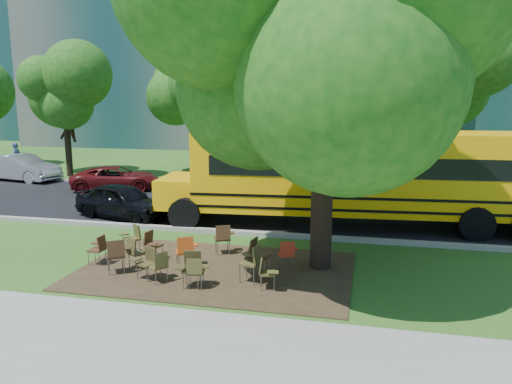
% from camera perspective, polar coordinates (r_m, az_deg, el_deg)
% --- Properties ---
extents(ground, '(160.00, 160.00, 0.00)m').
position_cam_1_polar(ground, '(13.91, -8.01, -7.91)').
color(ground, '#285B1C').
rests_on(ground, ground).
extents(sidewalk, '(60.00, 4.00, 0.04)m').
position_cam_1_polar(sidewalk, '(9.77, -18.93, -16.64)').
color(sidewalk, gray).
rests_on(sidewalk, ground).
extents(dirt_patch, '(7.00, 4.50, 0.03)m').
position_cam_1_polar(dirt_patch, '(13.15, -4.67, -8.89)').
color(dirt_patch, '#382819').
rests_on(dirt_patch, ground).
extents(asphalt_road, '(80.00, 8.00, 0.04)m').
position_cam_1_polar(asphalt_road, '(20.36, -1.01, -1.78)').
color(asphalt_road, black).
rests_on(asphalt_road, ground).
extents(kerb_near, '(80.00, 0.25, 0.14)m').
position_cam_1_polar(kerb_near, '(16.61, -4.34, -4.50)').
color(kerb_near, gray).
rests_on(kerb_near, ground).
extents(kerb_far, '(80.00, 0.25, 0.14)m').
position_cam_1_polar(kerb_far, '(24.27, 1.31, 0.37)').
color(kerb_far, gray).
rests_on(kerb_far, ground).
extents(building_main, '(38.00, 16.00, 22.00)m').
position_cam_1_polar(building_main, '(50.40, -2.02, 18.18)').
color(building_main, '#61615D').
rests_on(building_main, ground).
extents(building_left, '(26.00, 14.00, 20.00)m').
position_cam_1_polar(building_left, '(67.80, -27.21, 14.26)').
color(building_left, '#61615D').
rests_on(building_left, ground).
extents(bg_tree_0, '(5.20, 5.20, 7.18)m').
position_cam_1_polar(bg_tree_0, '(30.36, -21.03, 10.28)').
color(bg_tree_0, black).
rests_on(bg_tree_0, ground).
extents(bg_tree_2, '(4.80, 4.80, 6.62)m').
position_cam_1_polar(bg_tree_2, '(29.94, -6.29, 10.23)').
color(bg_tree_2, black).
rests_on(bg_tree_2, ground).
extents(bg_tree_3, '(5.60, 5.60, 7.84)m').
position_cam_1_polar(bg_tree_3, '(26.50, 20.27, 11.37)').
color(bg_tree_3, black).
rests_on(bg_tree_3, ground).
extents(main_tree, '(7.20, 7.20, 9.31)m').
position_cam_1_polar(main_tree, '(12.75, 7.97, 16.35)').
color(main_tree, black).
rests_on(main_tree, ground).
extents(school_bus, '(13.60, 3.98, 3.28)m').
position_cam_1_polar(school_bus, '(17.50, 12.61, 2.17)').
color(school_bus, '#FFB408').
rests_on(school_bus, ground).
extents(chair_0, '(0.61, 0.77, 0.92)m').
position_cam_1_polar(chair_0, '(13.17, -15.64, -6.69)').
color(chair_0, '#402917').
rests_on(chair_0, ground).
extents(chair_1, '(0.71, 0.56, 0.84)m').
position_cam_1_polar(chair_1, '(13.40, -13.53, -6.51)').
color(chair_1, '#433E1D').
rests_on(chair_1, ground).
extents(chair_2, '(0.54, 0.68, 0.80)m').
position_cam_1_polar(chair_2, '(12.34, -10.97, -8.03)').
color(chair_2, '#4F4A22').
rests_on(chair_2, ground).
extents(chair_3, '(0.65, 0.51, 0.81)m').
position_cam_1_polar(chair_3, '(12.64, -12.36, -7.59)').
color(chair_3, '#463C1E').
rests_on(chair_3, ground).
extents(chair_4, '(0.53, 0.54, 0.79)m').
position_cam_1_polar(chair_4, '(11.80, -6.84, -8.81)').
color(chair_4, '#46411E').
rests_on(chair_4, ground).
extents(chair_5, '(0.59, 0.61, 0.87)m').
position_cam_1_polar(chair_5, '(11.93, -7.46, -8.34)').
color(chair_5, '#413A1C').
rests_on(chair_5, ground).
extents(chair_6, '(0.56, 0.71, 0.95)m').
position_cam_1_polar(chair_6, '(12.12, -0.37, -7.70)').
color(chair_6, '#4F4522').
rests_on(chair_6, ground).
extents(chair_7, '(0.54, 0.53, 0.79)m').
position_cam_1_polar(chair_7, '(11.69, 1.11, -8.92)').
color(chair_7, brown).
rests_on(chair_7, ground).
extents(chair_8, '(0.48, 0.53, 0.81)m').
position_cam_1_polar(chair_8, '(14.04, -17.56, -6.00)').
color(chair_8, '#4D2E1B').
rests_on(chair_8, ground).
extents(chair_9, '(0.73, 0.57, 0.84)m').
position_cam_1_polar(chair_9, '(14.81, -13.91, -4.87)').
color(chair_9, '#4D4821').
rests_on(chair_9, ground).
extents(chair_10, '(0.49, 0.61, 0.83)m').
position_cam_1_polar(chair_10, '(14.03, -11.82, -5.68)').
color(chair_10, '#4B2F1A').
rests_on(chair_10, ground).
extents(chair_11, '(0.61, 0.75, 0.91)m').
position_cam_1_polar(chair_11, '(13.14, -8.02, -6.45)').
color(chair_11, '#C44B14').
rests_on(chair_11, ground).
extents(chair_12, '(0.55, 0.68, 0.94)m').
position_cam_1_polar(chair_12, '(12.61, 0.20, -6.99)').
color(chair_12, '#462F19').
rests_on(chair_12, ground).
extents(chair_13, '(0.55, 0.62, 0.80)m').
position_cam_1_polar(chair_13, '(13.02, 3.61, -6.85)').
color(chair_13, '#AD2912').
rests_on(chair_13, ground).
extents(chair_14, '(0.61, 0.71, 0.89)m').
position_cam_1_polar(chair_14, '(14.26, -3.74, -5.05)').
color(chair_14, '#453018').
rests_on(chair_14, ground).
extents(black_car, '(4.11, 2.59, 1.31)m').
position_cam_1_polar(black_car, '(19.10, -14.97, -1.04)').
color(black_car, black).
rests_on(black_car, ground).
extents(bg_car_silver, '(4.59, 2.30, 1.44)m').
position_cam_1_polar(bg_car_silver, '(29.65, -25.19, 2.51)').
color(bg_car_silver, '#9F9EA3').
rests_on(bg_car_silver, ground).
extents(bg_car_red, '(4.62, 3.18, 1.17)m').
position_cam_1_polar(bg_car_red, '(25.07, -15.64, 1.50)').
color(bg_car_red, '#520E10').
rests_on(bg_car_red, ground).
extents(pedestrian_a, '(0.55, 0.76, 1.91)m').
position_cam_1_polar(pedestrian_a, '(32.25, -25.63, 3.48)').
color(pedestrian_a, '#364E7A').
rests_on(pedestrian_a, ground).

